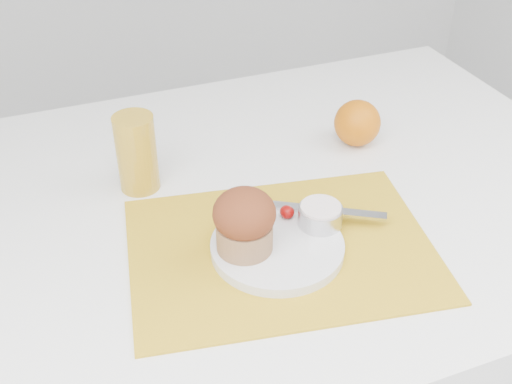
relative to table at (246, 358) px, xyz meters
name	(u,v)px	position (x,y,z in m)	size (l,w,h in m)	color
table	(246,358)	(0.00, 0.00, 0.00)	(1.20, 0.80, 0.75)	white
placemat	(281,249)	(0.00, -0.13, 0.38)	(0.42, 0.31, 0.00)	gold
plate	(277,247)	(0.00, -0.14, 0.39)	(0.18, 0.18, 0.01)	silver
ramekin	(320,216)	(0.07, -0.12, 0.41)	(0.06, 0.06, 0.03)	#B9B9BD
cream	(321,208)	(0.07, -0.12, 0.42)	(0.06, 0.06, 0.01)	white
raspberry_near	(287,212)	(0.03, -0.09, 0.40)	(0.02, 0.02, 0.02)	#580302
raspberry_far	(287,212)	(0.03, -0.09, 0.40)	(0.02, 0.02, 0.02)	#610502
butter_knife	(317,210)	(0.08, -0.09, 0.40)	(0.20, 0.02, 0.00)	#B9BAC2
orange	(357,123)	(0.24, 0.08, 0.41)	(0.08, 0.08, 0.08)	#CA6407
juice_glass	(137,153)	(-0.14, 0.09, 0.44)	(0.06, 0.06, 0.12)	gold
muffin	(244,221)	(-0.05, -0.13, 0.44)	(0.09, 0.09, 0.09)	#976D49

